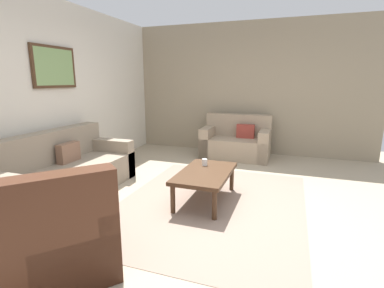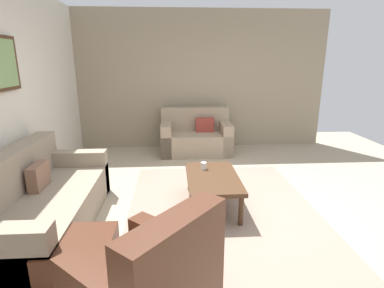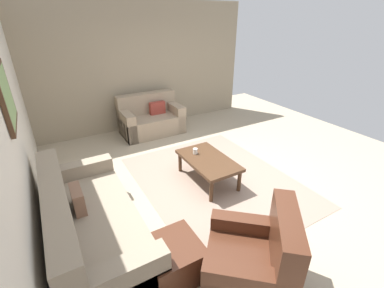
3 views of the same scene
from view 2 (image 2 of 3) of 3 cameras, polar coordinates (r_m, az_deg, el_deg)
name	(u,v)px [view 2 (image 2 of 3)]	position (r m, az deg, el deg)	size (l,w,h in m)	color
ground_plane	(222,208)	(3.95, 5.58, -11.93)	(8.00, 8.00, 0.00)	tan
stone_feature_panel	(201,80)	(6.50, 1.67, 11.86)	(0.12, 5.20, 2.80)	gray
area_rug	(222,208)	(3.95, 5.58, -11.88)	(2.98, 2.33, 0.01)	gray
couch_main	(35,207)	(3.73, -27.33, -10.38)	(2.15, 0.92, 0.88)	gray
couch_loveseat	(196,137)	(6.14, 0.70, 1.28)	(0.81, 1.37, 0.88)	gray
ottoman	(80,260)	(2.87, -20.23, -19.80)	(0.56, 0.56, 0.40)	#4C2819
coffee_table	(213,180)	(3.86, 3.89, -6.72)	(1.10, 0.64, 0.41)	#472D1C
cup	(204,166)	(4.05, 2.19, -4.09)	(0.08, 0.08, 0.09)	white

